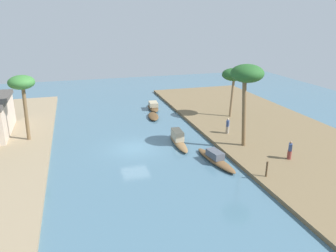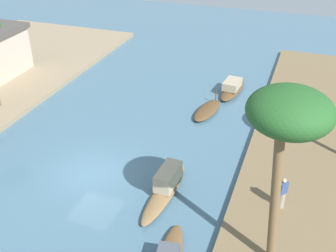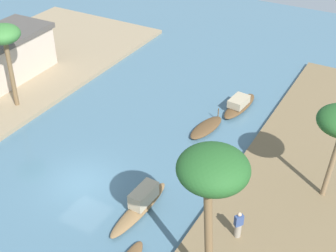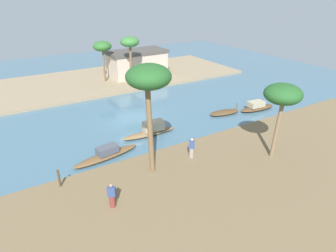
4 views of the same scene
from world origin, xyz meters
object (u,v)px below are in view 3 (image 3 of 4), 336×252
at_px(sampan_near_left_bank, 141,203).
at_px(riverside_building, 2,56).
at_px(person_on_near_bank, 238,226).
at_px(palm_tree_left_near, 213,173).
at_px(sampan_with_red_awning, 239,105).
at_px(sampan_foreground, 206,127).
at_px(palm_tree_right_short, 4,37).

bearing_deg(sampan_near_left_bank, riverside_building, 70.17).
height_order(person_on_near_bank, palm_tree_left_near, palm_tree_left_near).
height_order(sampan_near_left_bank, sampan_with_red_awning, sampan_near_left_bank).
relative_size(sampan_foreground, palm_tree_right_short, 0.57).
xyz_separation_m(sampan_foreground, sampan_with_red_awning, (3.69, -0.91, 0.17)).
bearing_deg(sampan_with_red_awning, person_on_near_bank, -153.28).
bearing_deg(sampan_near_left_bank, person_on_near_bank, -81.89).
height_order(sampan_with_red_awning, person_on_near_bank, person_on_near_bank).
relative_size(palm_tree_right_short, riverside_building, 0.73).
bearing_deg(sampan_foreground, riverside_building, 103.14).
bearing_deg(sampan_with_red_awning, sampan_near_left_bank, -178.04).
height_order(sampan_near_left_bank, palm_tree_right_short, palm_tree_right_short).
bearing_deg(sampan_foreground, palm_tree_left_near, -146.45).
bearing_deg(palm_tree_right_short, sampan_with_red_awning, -60.61).
relative_size(sampan_near_left_bank, palm_tree_left_near, 0.68).
xyz_separation_m(sampan_near_left_bank, sampan_with_red_awning, (12.42, -0.65, -0.09)).
height_order(sampan_near_left_bank, riverside_building, riverside_building).
bearing_deg(riverside_building, sampan_with_red_awning, -75.51).
bearing_deg(person_on_near_bank, sampan_foreground, -108.58).
relative_size(person_on_near_bank, palm_tree_right_short, 0.26).
bearing_deg(palm_tree_left_near, palm_tree_right_short, 69.05).
bearing_deg(palm_tree_left_near, person_on_near_bank, -3.40).
distance_m(palm_tree_left_near, palm_tree_right_short, 20.10).
height_order(person_on_near_bank, palm_tree_right_short, palm_tree_right_short).
height_order(person_on_near_bank, riverside_building, riverside_building).
xyz_separation_m(sampan_with_red_awning, palm_tree_left_near, (-15.17, -4.55, 6.34)).
height_order(sampan_near_left_bank, person_on_near_bank, person_on_near_bank).
bearing_deg(riverside_building, person_on_near_bank, -107.61).
relative_size(sampan_with_red_awning, palm_tree_left_near, 0.58).
xyz_separation_m(palm_tree_right_short, riverside_building, (2.79, 4.06, -3.49)).
xyz_separation_m(sampan_near_left_bank, riverside_building, (7.21, 17.60, 1.67)).
xyz_separation_m(sampan_with_red_awning, person_on_near_bank, (-11.88, -4.74, 0.66)).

